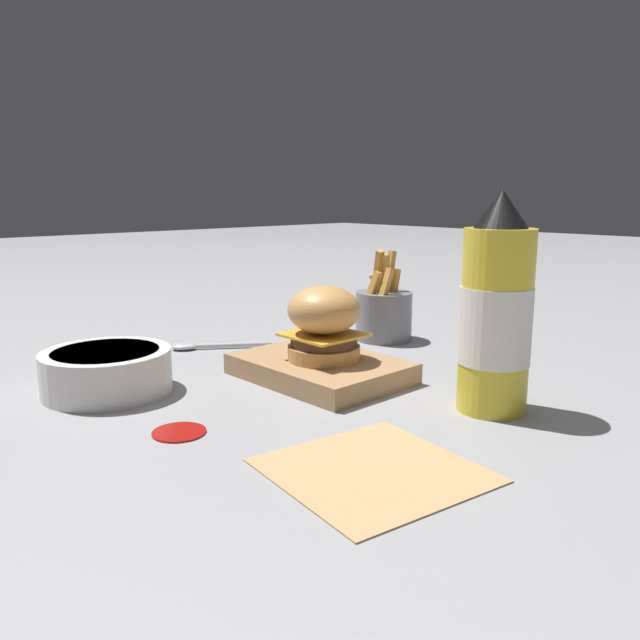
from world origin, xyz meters
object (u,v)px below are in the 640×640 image
(fries_basket, at_px, (384,313))
(spoon, at_px, (202,346))
(burger, at_px, (324,323))
(side_bowl, at_px, (107,370))
(serving_board, at_px, (320,369))
(ketchup_bottle, at_px, (495,315))

(fries_basket, height_order, spoon, fries_basket)
(burger, height_order, side_bowl, burger)
(serving_board, bearing_deg, spoon, 6.52)
(serving_board, height_order, ketchup_bottle, ketchup_bottle)
(burger, bearing_deg, serving_board, 1.86)
(side_bowl, bearing_deg, burger, -121.86)
(fries_basket, bearing_deg, side_bowl, 84.71)
(fries_basket, bearing_deg, ketchup_bottle, 150.98)
(fries_basket, xyz_separation_m, spoon, (0.14, 0.25, -0.04))
(fries_basket, bearing_deg, spoon, 60.19)
(spoon, bearing_deg, side_bowl, 62.64)
(side_bowl, bearing_deg, serving_board, -120.59)
(ketchup_bottle, height_order, side_bowl, ketchup_bottle)
(burger, xyz_separation_m, spoon, (0.24, 0.03, -0.07))
(serving_board, xyz_separation_m, ketchup_bottle, (-0.21, -0.06, 0.09))
(burger, distance_m, ketchup_bottle, 0.22)
(burger, distance_m, fries_basket, 0.25)
(serving_board, relative_size, ketchup_bottle, 0.88)
(ketchup_bottle, bearing_deg, side_bowl, 39.00)
(burger, bearing_deg, fries_basket, -66.54)
(serving_board, xyz_separation_m, burger, (-0.01, -0.00, 0.06))
(serving_board, relative_size, side_bowl, 1.39)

